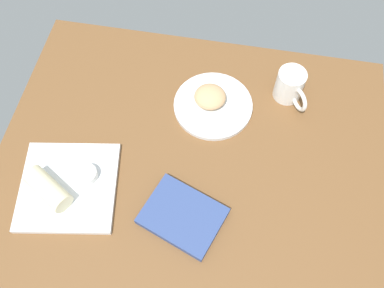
{
  "coord_description": "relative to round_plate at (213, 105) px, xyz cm",
  "views": [
    {
      "loc": [
        -9.25,
        48.84,
        108.66
      ],
      "look_at": [
        0.18,
        -3.98,
        7.0
      ],
      "focal_mm": 38.41,
      "sensor_mm": 36.0,
      "label": 1
    }
  ],
  "objects": [
    {
      "name": "sauce_cup",
      "position": [
        30.05,
        29.36,
        2.34
      ],
      "size": [
        5.69,
        5.69,
        2.69
      ],
      "color": "silver",
      "rests_on": "square_plate"
    },
    {
      "name": "breakfast_wrap",
      "position": [
        38.36,
        35.68,
        3.75
      ],
      "size": [
        14.38,
        11.79,
        5.7
      ],
      "primitive_type": "cylinder",
      "rotation": [
        1.57,
        0.0,
        4.17
      ],
      "color": "beige",
      "rests_on": "square_plate"
    },
    {
      "name": "book_stack",
      "position": [
        2.56,
        35.68,
        0.48
      ],
      "size": [
        24.05,
        21.3,
        2.37
      ],
      "color": "#33477F",
      "rests_on": "dining_table"
    },
    {
      "name": "coffee_mug",
      "position": [
        -21.75,
        -8.02,
        4.47
      ],
      "size": [
        9.8,
        12.46,
        10.12
      ],
      "color": "white",
      "rests_on": "dining_table"
    },
    {
      "name": "dining_table",
      "position": [
        3.55,
        19.24,
        -2.7
      ],
      "size": [
        110.0,
        90.0,
        4.0
      ],
      "primitive_type": "cube",
      "color": "brown",
      "rests_on": "ground"
    },
    {
      "name": "square_plate",
      "position": [
        34.67,
        32.87,
        0.1
      ],
      "size": [
        29.57,
        29.57,
        1.6
      ],
      "primitive_type": "cube",
      "rotation": [
        0.0,
        0.0,
        0.16
      ],
      "color": "white",
      "rests_on": "dining_table"
    },
    {
      "name": "scone_pastry",
      "position": [
        1.16,
        -0.88,
        3.05
      ],
      "size": [
        10.19,
        9.88,
        4.71
      ],
      "primitive_type": "ellipsoid",
      "rotation": [
        0.0,
        0.0,
        3.22
      ],
      "color": "tan",
      "rests_on": "round_plate"
    },
    {
      "name": "round_plate",
      "position": [
        0.0,
        0.0,
        0.0
      ],
      "size": [
        23.69,
        23.69,
        1.4
      ],
      "primitive_type": "cylinder",
      "color": "white",
      "rests_on": "dining_table"
    }
  ]
}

